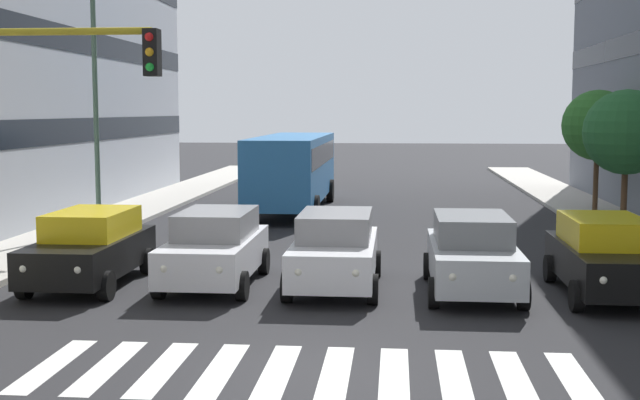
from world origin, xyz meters
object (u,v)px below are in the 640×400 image
object	(u,v)px
street_tree_3	(598,125)
car_0	(605,256)
car_2	(335,250)
car_4	(90,247)
street_lamp_right	(106,84)
car_3	(215,247)
bus_behind_traffic	(293,164)
street_tree_2	(626,132)
car_1	(472,253)

from	to	relation	value
street_tree_3	car_0	bearing A→B (deg)	77.63
car_2	car_4	world-z (taller)	same
car_4	street_lamp_right	world-z (taller)	street_lamp_right
car_2	street_tree_3	xyz separation A→B (m)	(-9.11, -14.44, 2.56)
street_lamp_right	street_tree_3	size ratio (longest dim) A/B	1.69
car_3	car_4	world-z (taller)	same
car_2	car_4	distance (m)	5.64
bus_behind_traffic	street_lamp_right	distance (m)	9.34
car_2	street_tree_2	distance (m)	12.89
car_0	car_2	world-z (taller)	same
car_4	car_1	bearing A→B (deg)	179.89
car_0	car_4	world-z (taller)	same
street_lamp_right	car_3	bearing A→B (deg)	125.00
car_2	street_lamp_right	bearing A→B (deg)	-43.01
car_1	car_4	xyz separation A→B (m)	(8.68, -0.02, 0.00)
car_4	street_tree_2	world-z (taller)	street_tree_2
bus_behind_traffic	street_lamp_right	world-z (taller)	street_lamp_right
car_4	street_tree_2	xyz separation A→B (m)	(-14.40, -9.32, 2.43)
car_2	car_4	bearing A→B (deg)	1.95
car_0	car_4	distance (m)	11.52
bus_behind_traffic	street_tree_2	size ratio (longest dim) A/B	2.31
car_1	car_2	bearing A→B (deg)	-3.91
car_0	street_tree_2	xyz separation A→B (m)	(-2.88, -9.39, 2.43)
car_0	car_1	size ratio (longest dim) A/B	1.00
car_0	street_tree_2	world-z (taller)	street_tree_2
car_3	street_tree_2	size ratio (longest dim) A/B	0.98
bus_behind_traffic	street_tree_2	world-z (taller)	street_tree_2
car_3	car_2	bearing A→B (deg)	178.43
street_lamp_right	street_tree_2	xyz separation A→B (m)	(-16.60, -1.82, -1.55)
car_1	car_2	xyz separation A→B (m)	(3.05, -0.21, 0.00)
car_3	bus_behind_traffic	world-z (taller)	bus_behind_traffic
car_1	car_4	bearing A→B (deg)	-0.11
car_0	street_tree_3	distance (m)	15.26
car_0	car_2	size ratio (longest dim) A/B	1.00
car_3	street_tree_3	world-z (taller)	street_tree_3
car_0	car_3	distance (m)	8.66
bus_behind_traffic	street_lamp_right	size ratio (longest dim) A/B	1.33
car_1	car_3	xyz separation A→B (m)	(5.82, -0.28, 0.00)
car_2	street_tree_3	bearing A→B (deg)	-122.24
car_0	street_tree_2	bearing A→B (deg)	-107.06
car_2	street_lamp_right	size ratio (longest dim) A/B	0.56
car_4	street_tree_3	distance (m)	20.92
car_0	street_tree_2	size ratio (longest dim) A/B	0.98
street_lamp_right	street_tree_3	world-z (taller)	street_lamp_right
bus_behind_traffic	street_tree_3	bearing A→B (deg)	179.41
car_3	street_tree_3	distance (m)	18.81
car_0	street_lamp_right	xyz separation A→B (m)	(13.72, -7.57, 3.98)
street_lamp_right	car_2	bearing A→B (deg)	136.99
car_0	bus_behind_traffic	bearing A→B (deg)	-59.71
car_4	street_tree_3	xyz separation A→B (m)	(-14.74, -14.63, 2.56)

